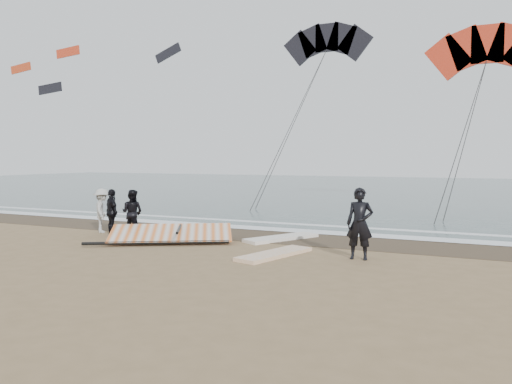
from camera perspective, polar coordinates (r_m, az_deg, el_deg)
ground at (r=12.76m, az=-3.49°, el=-8.10°), size 120.00×120.00×0.00m
sea at (r=44.49m, az=16.75°, el=0.33°), size 120.00×54.00×0.02m
wet_sand at (r=16.80m, az=3.72°, el=-5.16°), size 120.00×2.80×0.01m
foam_near at (r=18.10m, az=5.28°, el=-4.45°), size 120.00×0.90×0.01m
foam_far at (r=19.70m, az=6.90°, el=-3.78°), size 120.00×0.45×0.01m
man_main at (r=13.31m, az=11.77°, el=-3.55°), size 0.72×0.50×1.88m
board_white at (r=13.62m, az=2.12°, el=-7.10°), size 1.41×2.62×0.10m
board_cream at (r=16.29m, az=2.91°, el=-5.27°), size 1.90×2.65×0.11m
trio_cluster at (r=18.03m, az=-15.90°, el=-2.17°), size 2.37×1.29×1.59m
sail_rig at (r=16.13m, az=-9.59°, el=-4.91°), size 4.01×3.46×0.50m
kite_red at (r=29.57m, az=24.89°, el=14.10°), size 6.87×4.35×11.60m
kite_dark at (r=37.52m, az=8.08°, el=16.20°), size 7.32×6.65×16.70m
distant_kites at (r=56.48m, az=-19.96°, el=13.45°), size 21.56×6.12×5.27m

